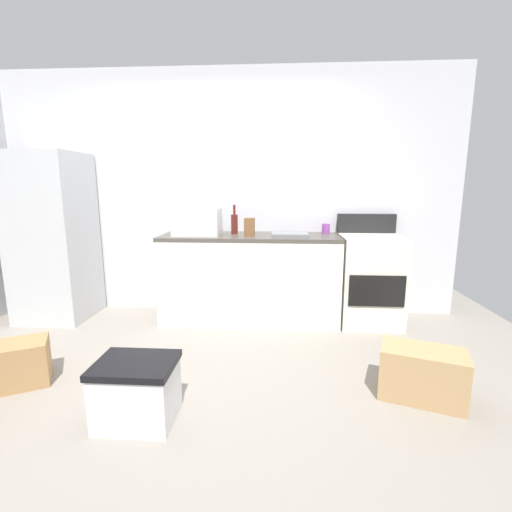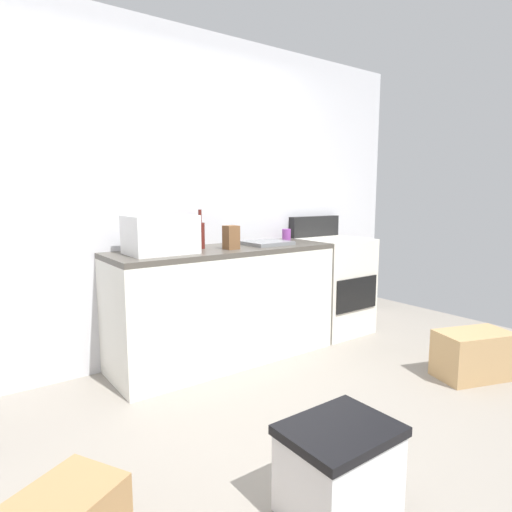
{
  "view_description": "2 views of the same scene",
  "coord_description": "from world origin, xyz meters",
  "px_view_note": "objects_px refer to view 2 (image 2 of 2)",
  "views": [
    {
      "loc": [
        0.6,
        -2.41,
        1.38
      ],
      "look_at": [
        0.4,
        0.68,
        0.78
      ],
      "focal_mm": 25.19,
      "sensor_mm": 36.0,
      "label": 1
    },
    {
      "loc": [
        -1.48,
        -1.65,
        1.32
      ],
      "look_at": [
        0.42,
        0.93,
        0.86
      ],
      "focal_mm": 30.36,
      "sensor_mm": 36.0,
      "label": 2
    }
  ],
  "objects_px": {
    "cardboard_box_small": "(473,355)",
    "storage_bin": "(339,469)",
    "wine_bottle": "(200,234)",
    "knife_block": "(231,237)",
    "stove_oven": "(332,283)",
    "coffee_mug": "(286,234)",
    "microwave": "(161,235)"
  },
  "relations": [
    {
      "from": "cardboard_box_small",
      "to": "storage_bin",
      "type": "relative_size",
      "value": 1.14
    },
    {
      "from": "wine_bottle",
      "to": "knife_block",
      "type": "xyz_separation_m",
      "value": [
        0.17,
        -0.17,
        -0.02
      ]
    },
    {
      "from": "stove_oven",
      "to": "wine_bottle",
      "type": "bearing_deg",
      "value": 177.09
    },
    {
      "from": "knife_block",
      "to": "cardboard_box_small",
      "type": "bearing_deg",
      "value": -45.71
    },
    {
      "from": "coffee_mug",
      "to": "storage_bin",
      "type": "xyz_separation_m",
      "value": [
        -1.32,
        -1.9,
        -0.76
      ]
    },
    {
      "from": "microwave",
      "to": "cardboard_box_small",
      "type": "xyz_separation_m",
      "value": [
        1.78,
        -1.36,
        -0.87
      ]
    },
    {
      "from": "wine_bottle",
      "to": "knife_block",
      "type": "bearing_deg",
      "value": -45.39
    },
    {
      "from": "stove_oven",
      "to": "knife_block",
      "type": "relative_size",
      "value": 6.11
    },
    {
      "from": "coffee_mug",
      "to": "knife_block",
      "type": "xyz_separation_m",
      "value": [
        -0.78,
        -0.27,
        0.04
      ]
    },
    {
      "from": "microwave",
      "to": "storage_bin",
      "type": "distance_m",
      "value": 1.91
    },
    {
      "from": "storage_bin",
      "to": "wine_bottle",
      "type": "bearing_deg",
      "value": 78.58
    },
    {
      "from": "storage_bin",
      "to": "stove_oven",
      "type": "bearing_deg",
      "value": 44.75
    },
    {
      "from": "stove_oven",
      "to": "coffee_mug",
      "type": "bearing_deg",
      "value": 158.5
    },
    {
      "from": "coffee_mug",
      "to": "cardboard_box_small",
      "type": "distance_m",
      "value": 1.79
    },
    {
      "from": "knife_block",
      "to": "cardboard_box_small",
      "type": "xyz_separation_m",
      "value": [
        1.24,
        -1.28,
        -0.82
      ]
    },
    {
      "from": "wine_bottle",
      "to": "storage_bin",
      "type": "bearing_deg",
      "value": -101.42
    },
    {
      "from": "wine_bottle",
      "to": "cardboard_box_small",
      "type": "bearing_deg",
      "value": -45.68
    },
    {
      "from": "coffee_mug",
      "to": "cardboard_box_small",
      "type": "relative_size",
      "value": 0.19
    },
    {
      "from": "wine_bottle",
      "to": "coffee_mug",
      "type": "bearing_deg",
      "value": 6.01
    },
    {
      "from": "stove_oven",
      "to": "wine_bottle",
      "type": "xyz_separation_m",
      "value": [
        -1.39,
        0.07,
        0.54
      ]
    },
    {
      "from": "stove_oven",
      "to": "cardboard_box_small",
      "type": "xyz_separation_m",
      "value": [
        0.03,
        -1.38,
        -0.3
      ]
    },
    {
      "from": "knife_block",
      "to": "storage_bin",
      "type": "height_order",
      "value": "knife_block"
    },
    {
      "from": "storage_bin",
      "to": "knife_block",
      "type": "bearing_deg",
      "value": 71.85
    },
    {
      "from": "microwave",
      "to": "stove_oven",
      "type": "bearing_deg",
      "value": 0.69
    },
    {
      "from": "coffee_mug",
      "to": "knife_block",
      "type": "bearing_deg",
      "value": -160.75
    },
    {
      "from": "wine_bottle",
      "to": "cardboard_box_small",
      "type": "height_order",
      "value": "wine_bottle"
    },
    {
      "from": "storage_bin",
      "to": "cardboard_box_small",
      "type": "bearing_deg",
      "value": 11.33
    },
    {
      "from": "stove_oven",
      "to": "storage_bin",
      "type": "bearing_deg",
      "value": -135.25
    },
    {
      "from": "stove_oven",
      "to": "coffee_mug",
      "type": "xyz_separation_m",
      "value": [
        -0.43,
        0.17,
        0.48
      ]
    },
    {
      "from": "microwave",
      "to": "wine_bottle",
      "type": "height_order",
      "value": "wine_bottle"
    },
    {
      "from": "cardboard_box_small",
      "to": "storage_bin",
      "type": "distance_m",
      "value": 1.81
    },
    {
      "from": "wine_bottle",
      "to": "storage_bin",
      "type": "xyz_separation_m",
      "value": [
        -0.36,
        -1.8,
        -0.82
      ]
    }
  ]
}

